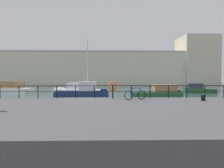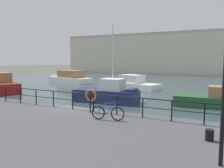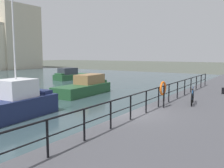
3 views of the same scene
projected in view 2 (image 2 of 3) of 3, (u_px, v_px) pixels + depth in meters
name	position (u px, v px, depth m)	size (l,w,h in m)	color
ground_plane	(75.00, 122.00, 15.57)	(240.00, 240.00, 0.00)	#4C5147
water_basin	(174.00, 82.00, 42.27)	(80.00, 60.00, 0.01)	#33474C
harbor_building	(220.00, 52.00, 60.05)	(74.88, 12.55, 16.65)	beige
moored_green_narrowboat	(132.00, 83.00, 33.76)	(9.03, 5.21, 1.93)	white
moored_harbor_tender	(2.00, 85.00, 29.71)	(7.61, 5.38, 2.49)	maroon
moored_red_daysailer	(70.00, 78.00, 41.58)	(9.76, 5.40, 2.21)	white
moored_blue_motorboat	(108.00, 94.00, 22.58)	(6.46, 2.78, 7.35)	navy
moored_white_yacht	(217.00, 99.00, 20.06)	(6.51, 2.67, 1.87)	#23512D
quay_railing	(83.00, 99.00, 14.17)	(23.39, 0.07, 1.08)	black
parked_bicycle	(108.00, 113.00, 11.93)	(1.75, 0.41, 0.98)	black
mooring_bollard	(209.00, 135.00, 8.90)	(0.32, 0.32, 0.44)	black
life_ring_stand	(91.00, 96.00, 13.59)	(0.75, 0.16, 1.40)	black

